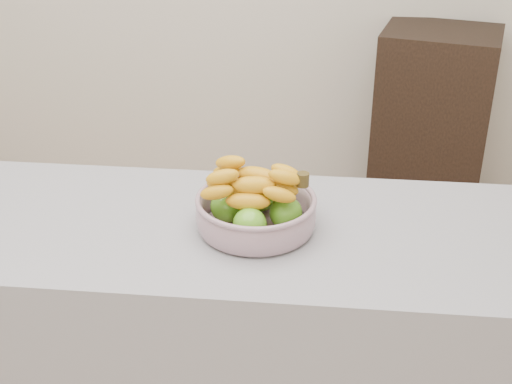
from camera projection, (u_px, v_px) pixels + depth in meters
counter at (148, 360)px, 2.00m from camera, size 2.00×0.60×0.90m
cabinet at (432, 126)px, 3.43m from camera, size 0.60×0.52×0.94m
fruit_bowl at (256, 208)px, 1.73m from camera, size 0.29×0.29×0.16m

